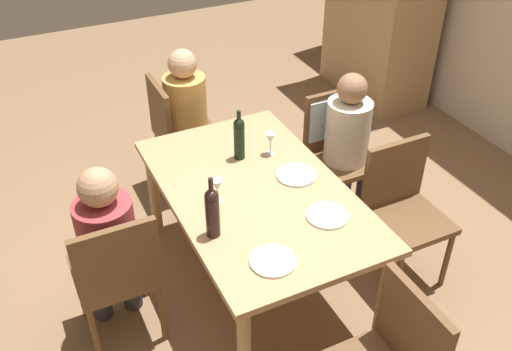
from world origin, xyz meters
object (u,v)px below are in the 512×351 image
object	(u,v)px
person_man_guest	(349,140)
dinner_plate_guest_right	(273,261)
wine_bottle_dark_red	(212,211)
dinner_plate_host	(327,215)
chair_left_end	(176,129)
wine_glass_near_left	(271,139)
dinner_plate_guest_left	(296,175)
chair_near	(117,272)
person_woman_host	(189,111)
person_man_bearded	(108,241)
wine_bottle_tall_green	(239,137)
wine_glass_centre	(217,186)
dining_table	(256,201)
chair_far_left	(337,137)
chair_far_right	(402,204)

from	to	relation	value
person_man_guest	dinner_plate_guest_right	xyz separation A→B (m)	(0.91, -1.06, 0.09)
wine_bottle_dark_red	dinner_plate_host	xyz separation A→B (m)	(0.13, 0.61, -0.15)
chair_left_end	wine_glass_near_left	world-z (taller)	chair_left_end
dinner_plate_guest_left	wine_glass_near_left	bearing A→B (deg)	-173.79
chair_near	person_woman_host	xyz separation A→B (m)	(-1.28, 0.90, 0.13)
person_man_guest	dinner_plate_host	distance (m)	0.97
person_man_bearded	wine_bottle_dark_red	size ratio (longest dim) A/B	3.18
person_man_guest	dinner_plate_guest_right	size ratio (longest dim) A/B	4.79
person_man_guest	wine_bottle_tall_green	bearing A→B (deg)	-0.59
chair_near	dinner_plate_guest_left	bearing A→B (deg)	5.24
chair_left_end	wine_glass_near_left	distance (m)	1.00
chair_left_end	dinner_plate_guest_left	distance (m)	1.25
wine_bottle_dark_red	dinner_plate_guest_left	bearing A→B (deg)	112.84
person_woman_host	wine_glass_centre	world-z (taller)	person_woman_host
dining_table	dinner_plate_guest_right	size ratio (longest dim) A/B	6.84
chair_left_end	wine_glass_centre	distance (m)	1.25
chair_left_end	dinner_plate_guest_right	xyz separation A→B (m)	(1.76, -0.10, 0.21)
dining_table	chair_far_left	distance (m)	1.00
person_man_bearded	dinner_plate_guest_left	world-z (taller)	person_man_bearded
chair_left_end	wine_bottle_tall_green	distance (m)	0.93
dinner_plate_host	dinner_plate_guest_left	bearing A→B (deg)	175.21
dinner_plate_host	dinner_plate_guest_right	bearing A→B (deg)	-66.63
chair_far_left	dinner_plate_host	distance (m)	1.09
chair_near	chair_far_left	bearing A→B (deg)	18.24
chair_left_end	dinner_plate_guest_left	size ratio (longest dim) A/B	3.72
wine_glass_near_left	dinner_plate_host	world-z (taller)	wine_glass_near_left
chair_far_left	wine_bottle_dark_red	xyz separation A→B (m)	(0.74, -1.24, 0.30)
person_woman_host	wine_bottle_dark_red	distance (m)	1.52
person_woman_host	person_man_guest	world-z (taller)	person_woman_host
wine_glass_centre	dining_table	bearing A→B (deg)	91.59
person_woman_host	dinner_plate_host	bearing A→B (deg)	7.87
wine_bottle_tall_green	wine_bottle_dark_red	bearing A→B (deg)	-35.11
wine_bottle_dark_red	dinner_plate_guest_right	world-z (taller)	wine_bottle_dark_red
chair_far_left	person_man_bearded	bearing A→B (deg)	14.84
chair_far_left	chair_near	bearing A→B (deg)	18.24
chair_far_right	chair_far_left	bearing A→B (deg)	-90.00
dining_table	chair_far_right	world-z (taller)	chair_far_right
wine_glass_near_left	dinner_plate_guest_left	distance (m)	0.30
chair_near	wine_glass_near_left	size ratio (longest dim) A/B	6.17
dinner_plate_guest_left	person_man_bearded	bearing A→B (deg)	-90.38
chair_left_end	dinner_plate_guest_left	world-z (taller)	chair_left_end
chair_left_end	person_woman_host	world-z (taller)	person_woman_host
chair_far_left	wine_glass_near_left	bearing A→B (deg)	16.45
chair_far_left	dinner_plate_guest_left	xyz separation A→B (m)	(0.47, -0.59, 0.15)
dining_table	person_man_guest	distance (m)	0.94
person_woman_host	wine_glass_centre	bearing A→B (deg)	-12.65
wine_glass_near_left	dinner_plate_guest_left	size ratio (longest dim) A/B	0.60
chair_near	dinner_plate_host	bearing A→B (deg)	-15.10
person_man_guest	dinner_plate_guest_left	distance (m)	0.68
person_man_bearded	dinner_plate_guest_right	bearing A→B (deg)	-41.10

